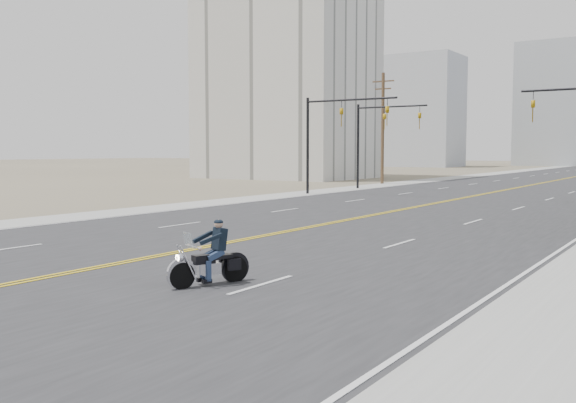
{
  "coord_description": "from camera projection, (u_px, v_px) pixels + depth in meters",
  "views": [
    {
      "loc": [
        13.65,
        -7.99,
        3.15
      ],
      "look_at": [
        2.88,
        8.34,
        1.6
      ],
      "focal_mm": 40.0,
      "sensor_mm": 36.0,
      "label": 1
    }
  ],
  "objects": [
    {
      "name": "utility_pole_left",
      "position": [
        383.0,
        126.0,
        60.76
      ],
      "size": [
        2.2,
        0.3,
        10.5
      ],
      "color": "brown",
      "rests_on": "ground"
    },
    {
      "name": "traffic_mast_far",
      "position": [
        377.0,
        130.0,
        52.4
      ],
      "size": [
        6.1,
        0.26,
        7.0
      ],
      "color": "black",
      "rests_on": "ground"
    },
    {
      "name": "sidewalk_left",
      "position": [
        466.0,
        176.0,
        78.96
      ],
      "size": [
        3.0,
        200.0,
        0.01
      ],
      "primitive_type": "cube",
      "color": "#A5A5A0",
      "rests_on": "ground"
    },
    {
      "name": "motorcyclist",
      "position": [
        209.0,
        253.0,
        14.93
      ],
      "size": [
        1.5,
        2.15,
        1.54
      ],
      "primitive_type": null,
      "rotation": [
        0.0,
        0.0,
        2.78
      ],
      "color": "black",
      "rests_on": "ground"
    },
    {
      "name": "road",
      "position": [
        566.0,
        179.0,
        72.65
      ],
      "size": [
        20.0,
        200.0,
        0.01
      ],
      "primitive_type": "cube",
      "color": "#303033",
      "rests_on": "ground"
    },
    {
      "name": "traffic_mast_left",
      "position": [
        332.0,
        126.0,
        45.56
      ],
      "size": [
        7.1,
        0.26,
        7.0
      ],
      "color": "black",
      "rests_on": "ground"
    },
    {
      "name": "haze_bldg_a",
      "position": [
        423.0,
        112.0,
        128.44
      ],
      "size": [
        14.0,
        12.0,
        22.0
      ],
      "primitive_type": "cube",
      "color": "#B7BCC6",
      "rests_on": "ground"
    },
    {
      "name": "haze_bldg_f",
      "position": [
        386.0,
        130.0,
        149.39
      ],
      "size": [
        12.0,
        12.0,
        16.0
      ],
      "primitive_type": "cube",
      "color": "#ADB2B7",
      "rests_on": "ground"
    },
    {
      "name": "apartment_block",
      "position": [
        287.0,
        49.0,
        74.35
      ],
      "size": [
        18.0,
        14.0,
        30.0
      ],
      "primitive_type": "cube",
      "color": "silver",
      "rests_on": "ground"
    },
    {
      "name": "haze_bldg_d",
      "position": [
        570.0,
        105.0,
        136.47
      ],
      "size": [
        20.0,
        15.0,
        26.0
      ],
      "primitive_type": "cube",
      "color": "#ADB2B7",
      "rests_on": "ground"
    }
  ]
}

